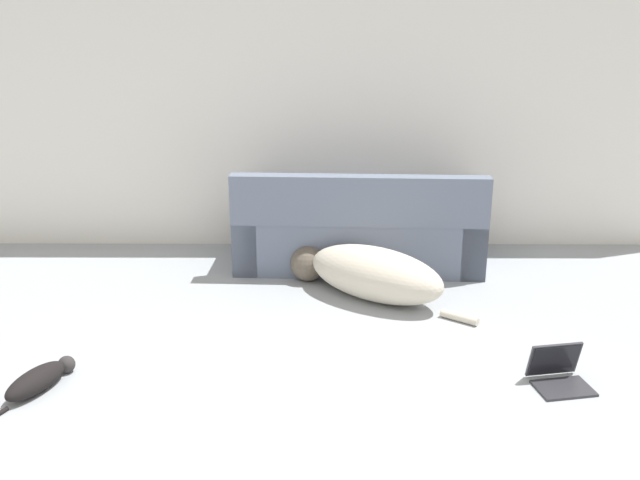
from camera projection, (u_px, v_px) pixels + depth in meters
name	position (u px, v px, depth m)	size (l,w,h in m)	color
wall_back	(297.00, 92.00, 6.12)	(7.32, 0.06, 2.75)	silver
couch	(358.00, 233.00, 5.93)	(2.05, 0.87, 0.84)	slate
dog	(369.00, 273.00, 5.31)	(1.39, 1.07, 0.39)	beige
cat	(39.00, 379.00, 4.07)	(0.32, 0.59, 0.14)	black
laptop_open	(558.00, 371.00, 4.14)	(0.36, 0.34, 0.23)	#2D2D33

